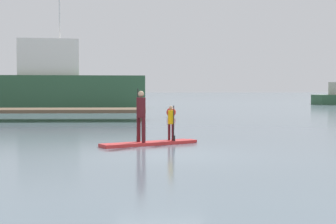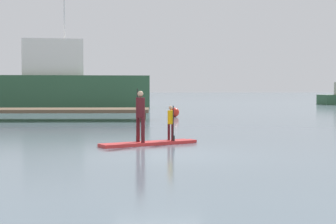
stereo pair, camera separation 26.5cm
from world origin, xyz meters
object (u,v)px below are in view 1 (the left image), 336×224
object	(u,v)px
paddleboard_near	(150,143)
paddler_adult	(141,113)
fishing_boat_white_large	(49,85)
paddler_child_solo	(171,121)
mooring_buoy_far	(171,112)

from	to	relation	value
paddleboard_near	paddler_adult	bearing A→B (deg)	-152.56
paddler_adult	fishing_boat_white_large	size ratio (longest dim) A/B	0.11
paddler_child_solo	mooring_buoy_far	distance (m)	15.06
mooring_buoy_far	paddler_child_solo	bearing A→B (deg)	-92.64
paddleboard_near	paddler_adult	world-z (taller)	paddler_adult
fishing_boat_white_large	mooring_buoy_far	distance (m)	15.54
paddleboard_near	mooring_buoy_far	size ratio (longest dim) A/B	5.64
paddler_adult	paddler_child_solo	bearing A→B (deg)	27.70
paddler_child_solo	fishing_boat_white_large	distance (m)	28.76
paddler_child_solo	mooring_buoy_far	size ratio (longest dim) A/B	2.04
paddleboard_near	paddler_adult	distance (m)	1.03
paddler_adult	fishing_boat_white_large	bearing A→B (deg)	105.13
paddleboard_near	paddler_child_solo	world-z (taller)	paddler_child_solo
paddler_child_solo	fishing_boat_white_large	size ratio (longest dim) A/B	0.07
paddler_child_solo	paddleboard_near	bearing A→B (deg)	-152.20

